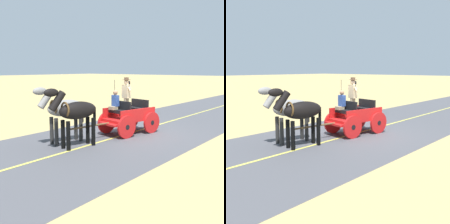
{
  "view_description": "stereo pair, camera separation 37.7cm",
  "coord_description": "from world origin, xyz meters",
  "views": [
    {
      "loc": [
        -7.35,
        10.29,
        2.88
      ],
      "look_at": [
        0.06,
        1.39,
        1.1
      ],
      "focal_mm": 45.65,
      "sensor_mm": 36.0,
      "label": 1
    },
    {
      "loc": [
        -7.63,
        10.05,
        2.88
      ],
      "look_at": [
        0.06,
        1.39,
        1.1
      ],
      "focal_mm": 45.65,
      "sensor_mm": 36.0,
      "label": 2
    }
  ],
  "objects": [
    {
      "name": "horse_near_side",
      "position": [
        0.16,
        3.33,
        1.32
      ],
      "size": [
        0.82,
        2.15,
        2.21
      ],
      "color": "black",
      "rests_on": "ground"
    },
    {
      "name": "ground_plane",
      "position": [
        0.0,
        0.0,
        0.0
      ],
      "size": [
        200.0,
        200.0,
        0.0
      ],
      "primitive_type": "plane",
      "color": "tan"
    },
    {
      "name": "horse_drawn_carriage",
      "position": [
        0.07,
        0.28,
        0.82
      ],
      "size": [
        1.79,
        4.51,
        2.5
      ],
      "color": "red",
      "rests_on": "ground"
    },
    {
      "name": "road_centre_stripe",
      "position": [
        0.0,
        0.0,
        0.01
      ],
      "size": [
        0.12,
        160.0,
        0.0
      ],
      "primitive_type": "cube",
      "color": "#DBCC4C",
      "rests_on": "road_surface"
    },
    {
      "name": "road_surface",
      "position": [
        0.0,
        0.0,
        0.0
      ],
      "size": [
        6.46,
        160.0,
        0.01
      ],
      "primitive_type": "cube",
      "color": "#4C4C51",
      "rests_on": "ground"
    },
    {
      "name": "horse_off_side",
      "position": [
        0.97,
        3.2,
        1.32
      ],
      "size": [
        0.83,
        2.15,
        2.21
      ],
      "color": "gray",
      "rests_on": "ground"
    }
  ]
}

